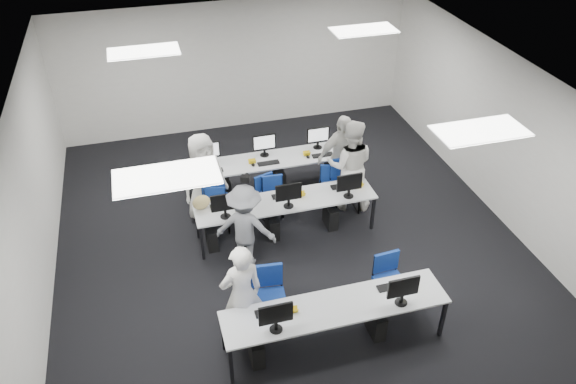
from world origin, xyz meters
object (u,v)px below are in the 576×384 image
object	(u,v)px
desk_mid	(286,203)
chair_6	(271,195)
chair_3	(269,204)
chair_7	(330,186)
chair_0	(269,308)
student_0	(242,294)
chair_4	(344,194)
chair_5	(217,207)
chair_2	(216,215)
desk_front	(335,309)
student_2	(204,178)
chair_1	(389,290)
student_3	(341,156)
student_1	(350,165)
photographer	(245,227)

from	to	relation	value
desk_mid	chair_6	size ratio (longest dim) A/B	3.85
chair_3	chair_7	bearing A→B (deg)	-7.61
chair_0	student_0	size ratio (longest dim) A/B	0.58
chair_3	chair_4	world-z (taller)	chair_4
chair_4	student_0	bearing A→B (deg)	-131.50
chair_4	student_0	world-z (taller)	student_0
chair_5	chair_2	bearing A→B (deg)	-90.57
chair_6	chair_7	distance (m)	1.20
desk_front	chair_6	xyz separation A→B (m)	(-0.06, 3.45, -0.42)
chair_3	chair_4	xyz separation A→B (m)	(1.44, -0.16, 0.05)
student_2	chair_6	bearing A→B (deg)	-20.28
chair_0	desk_mid	bearing A→B (deg)	74.12
chair_0	chair_5	distance (m)	2.78
chair_1	student_2	size ratio (longest dim) A/B	0.51
chair_2	student_0	distance (m)	2.70
chair_1	student_3	bearing A→B (deg)	80.01
student_1	photographer	xyz separation A→B (m)	(-2.23, -1.11, -0.13)
chair_4	photographer	bearing A→B (deg)	-151.20
chair_4	chair_6	xyz separation A→B (m)	(-1.34, 0.40, -0.05)
chair_0	student_1	bearing A→B (deg)	55.07
desk_front	student_3	xyz separation A→B (m)	(1.36, 3.54, 0.18)
chair_1	student_0	distance (m)	2.36
desk_front	student_3	distance (m)	3.80
chair_7	student_1	distance (m)	0.77
student_0	student_1	bearing A→B (deg)	-143.60
chair_1	student_3	xyz separation A→B (m)	(0.29, 3.04, 0.58)
chair_2	student_3	distance (m)	2.64
desk_mid	chair_0	world-z (taller)	chair_0
desk_mid	student_1	bearing A→B (deg)	20.36
chair_3	chair_7	world-z (taller)	chair_7
chair_6	student_3	size ratio (longest dim) A/B	0.48
desk_mid	student_0	xyz separation A→B (m)	(-1.23, -2.14, 0.17)
chair_7	student_2	xyz separation A→B (m)	(-2.44, -0.01, 0.61)
chair_7	student_0	xyz separation A→B (m)	(-2.36, -3.00, 0.58)
student_2	chair_5	bearing A→B (deg)	-49.81
chair_1	chair_3	world-z (taller)	chair_1
chair_3	chair_4	size ratio (longest dim) A/B	0.83
chair_2	chair_4	distance (m)	2.46
chair_3	chair_4	bearing A→B (deg)	-24.73
chair_4	chair_3	bearing A→B (deg)	176.31
chair_3	student_2	xyz separation A→B (m)	(-1.14, 0.24, 0.62)
student_0	photographer	size ratio (longest dim) A/B	1.09
desk_front	student_1	world-z (taller)	student_1
chair_1	photographer	world-z (taller)	photographer
chair_1	photographer	size ratio (longest dim) A/B	0.57
student_1	student_2	bearing A→B (deg)	12.54
desk_front	chair_5	xyz separation A→B (m)	(-1.12, 3.35, -0.42)
chair_0	chair_3	size ratio (longest dim) A/B	1.21
chair_4	student_1	distance (m)	0.61
desk_front	desk_mid	distance (m)	2.60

